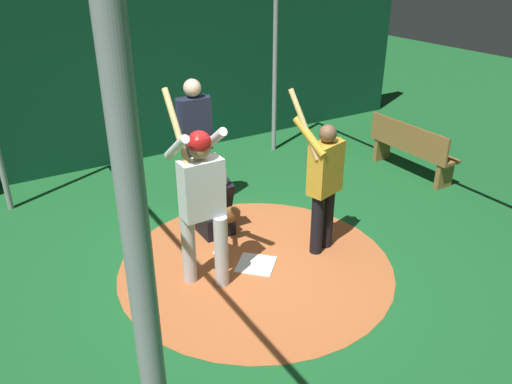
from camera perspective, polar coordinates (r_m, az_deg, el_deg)
ground_plane at (r=5.94m, az=0.00°, el=-8.27°), size 27.38×27.38×0.00m
dirt_circle at (r=5.94m, az=0.00°, el=-8.24°), size 3.17×3.17×0.01m
home_plate at (r=5.94m, az=0.00°, el=-8.17°), size 0.59×0.59×0.01m
batter at (r=5.16m, az=-6.21°, el=-0.33°), size 0.68×0.49×2.10m
catcher at (r=6.39m, az=-4.50°, el=-1.87°), size 0.58×0.40×0.94m
umpire at (r=6.82m, az=-6.90°, el=6.04°), size 0.23×0.49×1.84m
visitor at (r=5.86m, az=7.68°, el=1.30°), size 0.54×0.57×1.97m
back_wall at (r=8.74m, az=-14.13°, el=13.74°), size 0.23×11.38×3.19m
cage_frame at (r=5.01m, az=0.00°, el=14.82°), size 6.15×4.54×3.41m
bench at (r=8.50m, az=17.07°, el=4.78°), size 1.57×0.36×0.85m
baseball_0 at (r=6.10m, az=-4.56°, el=-6.90°), size 0.07×0.07×0.07m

